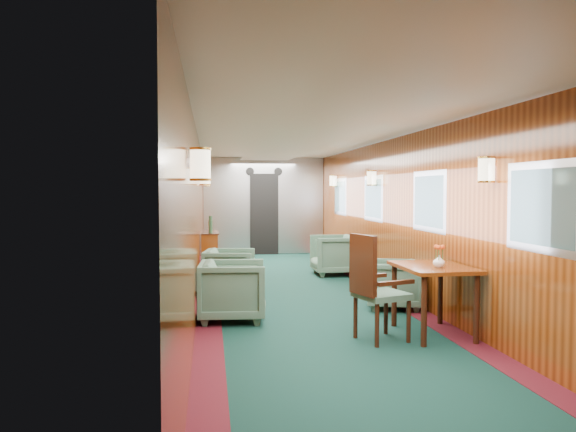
# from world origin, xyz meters

# --- Properties ---
(room) EXTENTS (12.00, 12.10, 2.40)m
(room) POSITION_xyz_m (0.00, 0.00, 1.63)
(room) COLOR #0D2F27
(room) RESTS_ON ground
(bulkhead) EXTENTS (2.98, 0.17, 2.39)m
(bulkhead) POSITION_xyz_m (0.00, 5.91, 1.18)
(bulkhead) COLOR #A3A6AA
(bulkhead) RESTS_ON ground
(windows_right) EXTENTS (0.02, 8.60, 0.80)m
(windows_right) POSITION_xyz_m (1.49, 0.25, 1.45)
(windows_right) COLOR #A8ABAF
(windows_right) RESTS_ON ground
(wall_sconces) EXTENTS (2.97, 7.97, 0.25)m
(wall_sconces) POSITION_xyz_m (0.00, 0.57, 1.79)
(wall_sconces) COLOR #FFF2C6
(wall_sconces) RESTS_ON ground
(dining_table) EXTENTS (0.74, 1.04, 0.77)m
(dining_table) POSITION_xyz_m (1.10, -2.11, 0.64)
(dining_table) COLOR #73320F
(dining_table) RESTS_ON ground
(side_chair) EXTENTS (0.63, 0.65, 1.14)m
(side_chair) POSITION_xyz_m (0.37, -2.29, 0.62)
(side_chair) COLOR #1A3E31
(side_chair) RESTS_ON ground
(credenza) EXTENTS (0.30, 0.96, 1.14)m
(credenza) POSITION_xyz_m (-1.34, 2.04, 0.44)
(credenza) COLOR #73320F
(credenza) RESTS_ON ground
(flower_vase) EXTENTS (0.15, 0.15, 0.13)m
(flower_vase) POSITION_xyz_m (1.10, -2.27, 0.84)
(flower_vase) COLOR silver
(flower_vase) RESTS_ON dining_table
(armchair_left_near) EXTENTS (0.86, 0.84, 0.73)m
(armchair_left_near) POSITION_xyz_m (-1.06, -1.12, 0.37)
(armchair_left_near) COLOR #1A3E31
(armchair_left_near) RESTS_ON ground
(armchair_left_far) EXTENTS (0.86, 0.85, 0.69)m
(armchair_left_far) POSITION_xyz_m (-1.03, 0.68, 0.34)
(armchair_left_far) COLOR #1A3E31
(armchair_left_far) RESTS_ON ground
(armchair_right_near) EXTENTS (0.89, 0.87, 0.65)m
(armchair_right_near) POSITION_xyz_m (1.12, -0.71, 0.33)
(armchair_right_near) COLOR #1A3E31
(armchair_right_near) RESTS_ON ground
(armchair_right_far) EXTENTS (0.83, 0.81, 0.75)m
(armchair_right_far) POSITION_xyz_m (0.99, 2.32, 0.38)
(armchair_right_far) COLOR #1A3E31
(armchair_right_far) RESTS_ON ground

